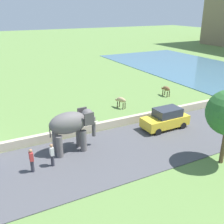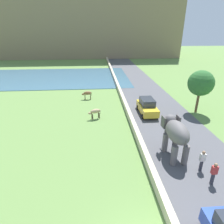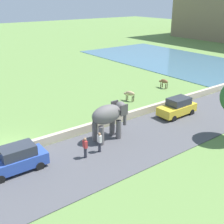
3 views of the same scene
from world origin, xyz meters
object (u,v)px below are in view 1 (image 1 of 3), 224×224
(person_trailing, at_px, (32,160))
(cow_brown, at_px, (166,89))
(car_yellow, at_px, (166,119))
(cow_tan, at_px, (121,100))
(elephant, at_px, (72,125))
(person_beside_elephant, at_px, (52,155))

(person_trailing, distance_m, cow_brown, 18.96)
(car_yellow, height_order, cow_tan, car_yellow)
(elephant, distance_m, car_yellow, 8.27)
(cow_tan, bearing_deg, car_yellow, 8.63)
(elephant, bearing_deg, cow_brown, 117.15)
(elephant, bearing_deg, car_yellow, 89.96)
(car_yellow, bearing_deg, cow_brown, 141.51)
(cow_tan, xyz_separation_m, cow_brown, (-1.09, 6.56, 0.00))
(elephant, height_order, car_yellow, elephant)
(cow_brown, bearing_deg, person_beside_elephant, -61.82)
(person_trailing, height_order, car_yellow, car_yellow)
(elephant, height_order, cow_brown, elephant)
(person_beside_elephant, bearing_deg, person_trailing, -86.72)
(person_beside_elephant, distance_m, car_yellow, 10.11)
(person_trailing, bearing_deg, elephant, 113.74)
(cow_tan, bearing_deg, person_trailing, -54.62)
(cow_tan, height_order, cow_brown, same)
(person_beside_elephant, height_order, cow_tan, person_beside_elephant)
(cow_brown, bearing_deg, cow_tan, -80.61)
(person_beside_elephant, distance_m, person_trailing, 1.29)
(person_beside_elephant, relative_size, person_trailing, 1.00)
(person_trailing, distance_m, cow_tan, 12.75)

